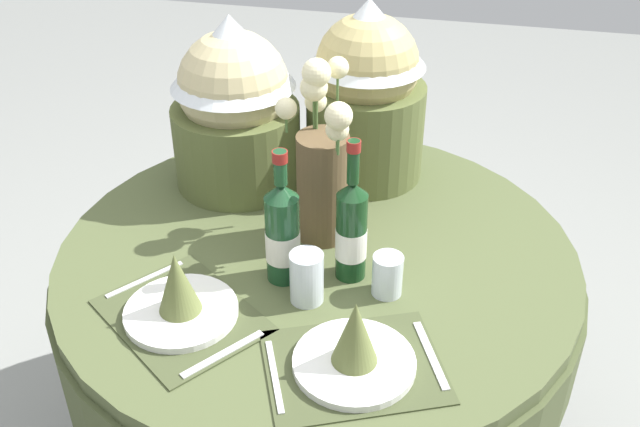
{
  "coord_description": "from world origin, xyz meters",
  "views": [
    {
      "loc": [
        0.32,
        -1.38,
        1.77
      ],
      "look_at": [
        0.0,
        0.03,
        0.82
      ],
      "focal_mm": 41.19,
      "sensor_mm": 36.0,
      "label": 1
    }
  ],
  "objects_px": {
    "place_setting_left": "(180,299)",
    "flower_vase": "(322,166)",
    "gift_tub_back_left": "(234,99)",
    "gift_tub_back_centre": "(367,86)",
    "wine_bottle_right": "(282,232)",
    "tumbler_near_left": "(387,275)",
    "wine_bottle_centre": "(351,229)",
    "tumbler_near_right": "(307,277)",
    "dining_table": "(317,297)",
    "place_setting_right": "(355,349)"
  },
  "relations": [
    {
      "from": "gift_tub_back_left",
      "to": "wine_bottle_centre",
      "type": "bearing_deg",
      "value": -42.61
    },
    {
      "from": "gift_tub_back_left",
      "to": "gift_tub_back_centre",
      "type": "distance_m",
      "value": 0.35
    },
    {
      "from": "gift_tub_back_left",
      "to": "gift_tub_back_centre",
      "type": "relative_size",
      "value": 0.95
    },
    {
      "from": "gift_tub_back_left",
      "to": "place_setting_right",
      "type": "bearing_deg",
      "value": -55.16
    },
    {
      "from": "dining_table",
      "to": "gift_tub_back_left",
      "type": "distance_m",
      "value": 0.55
    },
    {
      "from": "wine_bottle_right",
      "to": "gift_tub_back_centre",
      "type": "height_order",
      "value": "gift_tub_back_centre"
    },
    {
      "from": "place_setting_right",
      "to": "gift_tub_back_centre",
      "type": "distance_m",
      "value": 0.79
    },
    {
      "from": "wine_bottle_centre",
      "to": "wine_bottle_right",
      "type": "relative_size",
      "value": 1.06
    },
    {
      "from": "gift_tub_back_left",
      "to": "flower_vase",
      "type": "bearing_deg",
      "value": -36.14
    },
    {
      "from": "place_setting_left",
      "to": "gift_tub_back_left",
      "type": "height_order",
      "value": "gift_tub_back_left"
    },
    {
      "from": "flower_vase",
      "to": "tumbler_near_right",
      "type": "relative_size",
      "value": 3.69
    },
    {
      "from": "wine_bottle_centre",
      "to": "gift_tub_back_centre",
      "type": "height_order",
      "value": "gift_tub_back_centre"
    },
    {
      "from": "wine_bottle_right",
      "to": "flower_vase",
      "type": "bearing_deg",
      "value": 76.04
    },
    {
      "from": "flower_vase",
      "to": "place_setting_right",
      "type": "bearing_deg",
      "value": -69.34
    },
    {
      "from": "flower_vase",
      "to": "gift_tub_back_left",
      "type": "bearing_deg",
      "value": 143.86
    },
    {
      "from": "tumbler_near_left",
      "to": "dining_table",
      "type": "bearing_deg",
      "value": 145.87
    },
    {
      "from": "dining_table",
      "to": "place_setting_left",
      "type": "bearing_deg",
      "value": -126.6
    },
    {
      "from": "flower_vase",
      "to": "gift_tub_back_centre",
      "type": "xyz_separation_m",
      "value": [
        0.05,
        0.32,
        0.07
      ]
    },
    {
      "from": "flower_vase",
      "to": "tumbler_near_left",
      "type": "distance_m",
      "value": 0.3
    },
    {
      "from": "dining_table",
      "to": "flower_vase",
      "type": "bearing_deg",
      "value": 92.48
    },
    {
      "from": "wine_bottle_right",
      "to": "tumbler_near_left",
      "type": "distance_m",
      "value": 0.25
    },
    {
      "from": "place_setting_left",
      "to": "flower_vase",
      "type": "xyz_separation_m",
      "value": [
        0.22,
        0.36,
        0.14
      ]
    },
    {
      "from": "place_setting_left",
      "to": "wine_bottle_right",
      "type": "bearing_deg",
      "value": 45.63
    },
    {
      "from": "place_setting_left",
      "to": "gift_tub_back_left",
      "type": "distance_m",
      "value": 0.6
    },
    {
      "from": "tumbler_near_right",
      "to": "gift_tub_back_centre",
      "type": "height_order",
      "value": "gift_tub_back_centre"
    },
    {
      "from": "dining_table",
      "to": "flower_vase",
      "type": "height_order",
      "value": "flower_vase"
    },
    {
      "from": "place_setting_left",
      "to": "wine_bottle_centre",
      "type": "height_order",
      "value": "wine_bottle_centre"
    },
    {
      "from": "tumbler_near_right",
      "to": "place_setting_left",
      "type": "bearing_deg",
      "value": -155.05
    },
    {
      "from": "place_setting_right",
      "to": "flower_vase",
      "type": "relative_size",
      "value": 0.95
    },
    {
      "from": "tumbler_near_left",
      "to": "gift_tub_back_centre",
      "type": "distance_m",
      "value": 0.57
    },
    {
      "from": "wine_bottle_right",
      "to": "gift_tub_back_left",
      "type": "relative_size",
      "value": 0.69
    },
    {
      "from": "place_setting_right",
      "to": "wine_bottle_centre",
      "type": "height_order",
      "value": "wine_bottle_centre"
    },
    {
      "from": "dining_table",
      "to": "tumbler_near_left",
      "type": "bearing_deg",
      "value": -34.13
    },
    {
      "from": "gift_tub_back_left",
      "to": "gift_tub_back_centre",
      "type": "xyz_separation_m",
      "value": [
        0.32,
        0.12,
        0.02
      ]
    },
    {
      "from": "place_setting_left",
      "to": "tumbler_near_left",
      "type": "xyz_separation_m",
      "value": [
        0.41,
        0.17,
        0.0
      ]
    },
    {
      "from": "place_setting_left",
      "to": "flower_vase",
      "type": "bearing_deg",
      "value": 58.74
    },
    {
      "from": "tumbler_near_right",
      "to": "gift_tub_back_left",
      "type": "relative_size",
      "value": 0.26
    },
    {
      "from": "place_setting_left",
      "to": "tumbler_near_left",
      "type": "bearing_deg",
      "value": 23.14
    },
    {
      "from": "wine_bottle_centre",
      "to": "tumbler_near_right",
      "type": "relative_size",
      "value": 2.87
    },
    {
      "from": "dining_table",
      "to": "wine_bottle_centre",
      "type": "xyz_separation_m",
      "value": [
        0.1,
        -0.08,
        0.27
      ]
    },
    {
      "from": "place_setting_left",
      "to": "wine_bottle_right",
      "type": "relative_size",
      "value": 1.33
    },
    {
      "from": "dining_table",
      "to": "gift_tub_back_left",
      "type": "bearing_deg",
      "value": 136.58
    },
    {
      "from": "wine_bottle_right",
      "to": "tumbler_near_right",
      "type": "relative_size",
      "value": 2.7
    },
    {
      "from": "place_setting_left",
      "to": "wine_bottle_right",
      "type": "xyz_separation_m",
      "value": [
        0.17,
        0.18,
        0.08
      ]
    },
    {
      "from": "place_setting_left",
      "to": "tumbler_near_right",
      "type": "relative_size",
      "value": 3.6
    },
    {
      "from": "wine_bottle_right",
      "to": "tumbler_near_left",
      "type": "bearing_deg",
      "value": -0.92
    },
    {
      "from": "wine_bottle_centre",
      "to": "flower_vase",
      "type": "bearing_deg",
      "value": 124.53
    },
    {
      "from": "tumbler_near_right",
      "to": "gift_tub_back_centre",
      "type": "distance_m",
      "value": 0.61
    },
    {
      "from": "dining_table",
      "to": "wine_bottle_right",
      "type": "distance_m",
      "value": 0.3
    },
    {
      "from": "flower_vase",
      "to": "tumbler_near_right",
      "type": "bearing_deg",
      "value": -84.61
    }
  ]
}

